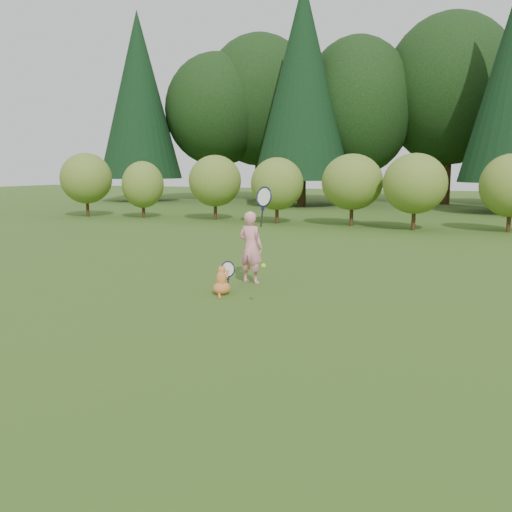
% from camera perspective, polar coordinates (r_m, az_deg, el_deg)
% --- Properties ---
extents(ground, '(100.00, 100.00, 0.00)m').
position_cam_1_polar(ground, '(9.22, -3.14, -4.93)').
color(ground, '#335317').
rests_on(ground, ground).
extents(shrub_row, '(28.00, 3.00, 2.80)m').
position_cam_1_polar(shrub_row, '(21.40, 12.74, 6.49)').
color(shrub_row, '#517023').
rests_on(shrub_row, ground).
extents(woodland_backdrop, '(48.00, 10.00, 15.00)m').
position_cam_1_polar(woodland_backdrop, '(31.71, 16.75, 18.11)').
color(woodland_backdrop, black).
rests_on(woodland_backdrop, ground).
extents(child, '(0.79, 0.49, 2.06)m').
position_cam_1_polar(child, '(10.83, -0.49, 1.04)').
color(child, pink).
rests_on(child, ground).
extents(cat, '(0.37, 0.69, 0.70)m').
position_cam_1_polar(cat, '(9.99, -3.44, -2.32)').
color(cat, '#C44D25').
rests_on(cat, ground).
extents(tennis_ball, '(0.08, 0.08, 0.08)m').
position_cam_1_polar(tennis_ball, '(8.76, 0.75, -1.00)').
color(tennis_ball, '#A3D919').
rests_on(tennis_ball, ground).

